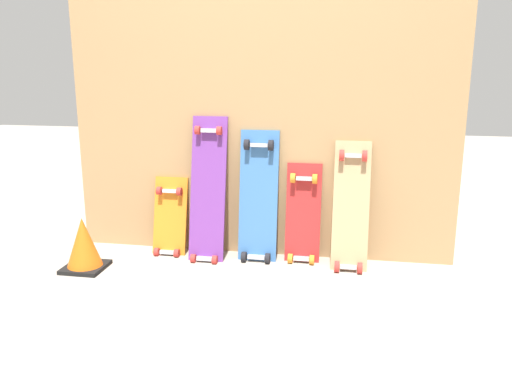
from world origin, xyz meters
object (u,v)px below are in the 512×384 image
(skateboard_orange, at_px, (170,221))
(skateboard_red, at_px, (303,218))
(skateboard_purple, at_px, (208,195))
(traffic_cone, at_px, (84,244))
(skateboard_natural, at_px, (351,211))
(skateboard_blue, at_px, (258,201))

(skateboard_orange, distance_m, skateboard_red, 0.85)
(skateboard_purple, relative_size, traffic_cone, 2.99)
(skateboard_orange, bearing_deg, skateboard_purple, -6.63)
(skateboard_purple, bearing_deg, skateboard_natural, -0.26)
(skateboard_blue, distance_m, traffic_cone, 1.06)
(skateboard_blue, height_order, traffic_cone, skateboard_blue)
(skateboard_orange, relative_size, skateboard_natural, 0.69)
(skateboard_purple, height_order, skateboard_blue, skateboard_purple)
(traffic_cone, bearing_deg, skateboard_red, 17.07)
(traffic_cone, bearing_deg, skateboard_orange, 42.32)
(skateboard_red, bearing_deg, skateboard_natural, -10.12)
(skateboard_red, distance_m, traffic_cone, 1.31)
(skateboard_purple, distance_m, skateboard_red, 0.60)
(skateboard_natural, height_order, traffic_cone, skateboard_natural)
(skateboard_red, bearing_deg, skateboard_blue, -176.98)
(skateboard_orange, distance_m, traffic_cone, 0.55)
(skateboard_purple, xyz_separation_m, traffic_cone, (-0.67, -0.34, -0.25))
(skateboard_blue, distance_m, skateboard_red, 0.29)
(skateboard_orange, height_order, skateboard_blue, skateboard_blue)
(skateboard_purple, bearing_deg, skateboard_orange, 173.37)
(skateboard_orange, height_order, skateboard_red, skateboard_red)
(skateboard_purple, distance_m, skateboard_natural, 0.87)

